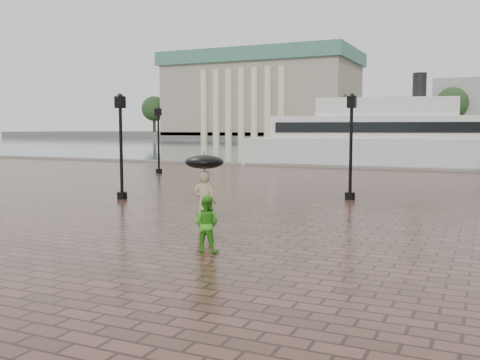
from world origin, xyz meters
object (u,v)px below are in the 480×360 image
(child_pedestrian, at_px, (206,224))
(ferry_near, at_px, (383,138))
(street_lamps, at_px, (202,142))
(adult_pedestrian, at_px, (205,203))

(child_pedestrian, bearing_deg, ferry_near, -92.63)
(street_lamps, xyz_separation_m, child_pedestrian, (7.08, -12.63, -1.63))
(adult_pedestrian, height_order, child_pedestrian, adult_pedestrian)
(adult_pedestrian, relative_size, child_pedestrian, 1.33)
(adult_pedestrian, height_order, ferry_near, ferry_near)
(adult_pedestrian, bearing_deg, ferry_near, -98.40)
(adult_pedestrian, distance_m, child_pedestrian, 2.14)
(street_lamps, relative_size, child_pedestrian, 11.08)
(adult_pedestrian, xyz_separation_m, ferry_near, (-0.61, 32.45, 1.35))
(street_lamps, height_order, ferry_near, ferry_near)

